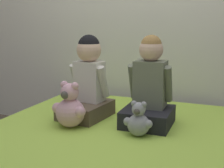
{
  "coord_description": "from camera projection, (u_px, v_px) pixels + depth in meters",
  "views": [
    {
      "loc": [
        0.79,
        -1.75,
        1.11
      ],
      "look_at": [
        0.0,
        0.18,
        0.68
      ],
      "focal_mm": 50.0,
      "sensor_mm": 36.0,
      "label": 1
    }
  ],
  "objects": [
    {
      "name": "teddy_bear_held_by_left_child",
      "position": [
        70.0,
        108.0,
        2.09
      ],
      "size": [
        0.26,
        0.2,
        0.31
      ],
      "rotation": [
        0.0,
        0.0,
        -0.13
      ],
      "color": "#DBA3B2",
      "rests_on": "bed"
    },
    {
      "name": "child_on_right",
      "position": [
        149.0,
        89.0,
        2.13
      ],
      "size": [
        0.33,
        0.35,
        0.62
      ],
      "rotation": [
        0.0,
        0.0,
        0.02
      ],
      "color": "black",
      "rests_on": "bed"
    },
    {
      "name": "teddy_bear_held_by_right_child",
      "position": [
        138.0,
        121.0,
        1.94
      ],
      "size": [
        0.19,
        0.14,
        0.22
      ],
      "rotation": [
        0.0,
        0.0,
        0.01
      ],
      "color": "#939399",
      "rests_on": "bed"
    },
    {
      "name": "bed",
      "position": [
        102.0,
        160.0,
        2.07
      ],
      "size": [
        1.58,
        1.87,
        0.4
      ],
      "color": "brown",
      "rests_on": "ground_plane"
    },
    {
      "name": "wall_behind_bed",
      "position": [
        149.0,
        4.0,
        2.83
      ],
      "size": [
        8.0,
        0.06,
        2.5
      ],
      "color": "silver",
      "rests_on": "ground_plane"
    },
    {
      "name": "child_on_left",
      "position": [
        88.0,
        82.0,
        2.3
      ],
      "size": [
        0.34,
        0.41,
        0.61
      ],
      "rotation": [
        0.0,
        0.0,
        -0.12
      ],
      "color": "brown",
      "rests_on": "bed"
    }
  ]
}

